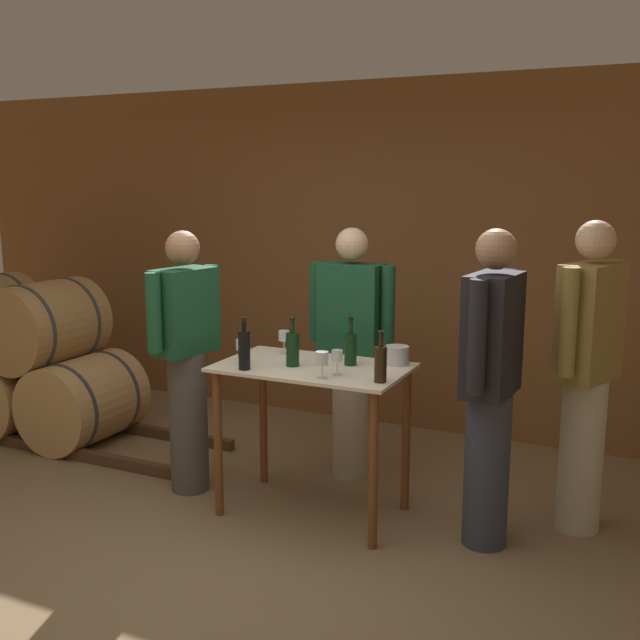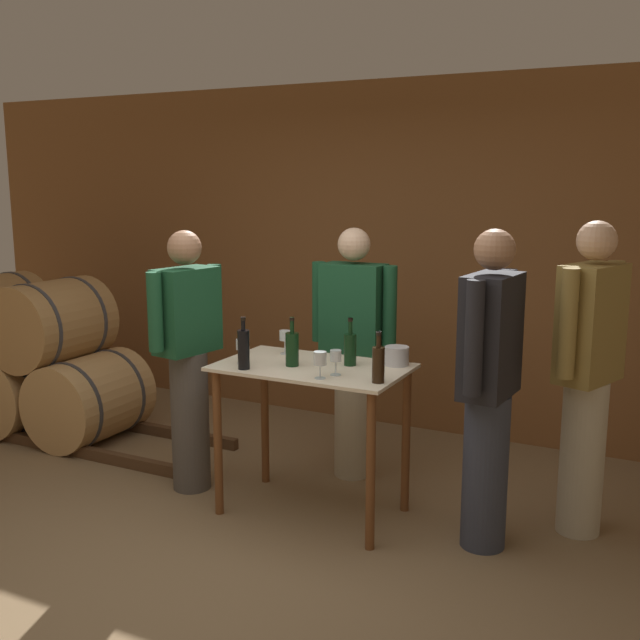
# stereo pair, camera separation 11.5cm
# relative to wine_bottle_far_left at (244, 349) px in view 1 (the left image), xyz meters

# --- Properties ---
(ground_plane) EXTENTS (14.00, 14.00, 0.00)m
(ground_plane) POSITION_rel_wine_bottle_far_left_xyz_m (0.16, -0.56, -1.02)
(ground_plane) COLOR brown
(back_wall) EXTENTS (8.40, 0.05, 2.70)m
(back_wall) POSITION_rel_wine_bottle_far_left_xyz_m (0.16, 2.01, 0.33)
(back_wall) COLOR brown
(back_wall) RESTS_ON ground_plane
(barrel_rack) EXTENTS (3.56, 0.76, 1.22)m
(barrel_rack) POSITION_rel_wine_bottle_far_left_xyz_m (-2.44, 0.60, -0.48)
(barrel_rack) COLOR #4C331E
(barrel_rack) RESTS_ON ground_plane
(tasting_table) EXTENTS (1.09, 0.65, 0.90)m
(tasting_table) POSITION_rel_wine_bottle_far_left_xyz_m (0.31, 0.24, -0.30)
(tasting_table) COLOR beige
(tasting_table) RESTS_ON ground_plane
(wine_bottle_far_left) EXTENTS (0.07, 0.07, 0.30)m
(wine_bottle_far_left) POSITION_rel_wine_bottle_far_left_xyz_m (0.00, 0.00, 0.00)
(wine_bottle_far_left) COLOR black
(wine_bottle_far_left) RESTS_ON tasting_table
(wine_bottle_left) EXTENTS (0.08, 0.08, 0.28)m
(wine_bottle_left) POSITION_rel_wine_bottle_far_left_xyz_m (0.21, 0.19, -0.02)
(wine_bottle_left) COLOR black
(wine_bottle_left) RESTS_ON tasting_table
(wine_bottle_center) EXTENTS (0.07, 0.07, 0.28)m
(wine_bottle_center) POSITION_rel_wine_bottle_far_left_xyz_m (0.50, 0.35, -0.02)
(wine_bottle_center) COLOR black
(wine_bottle_center) RESTS_ON tasting_table
(wine_bottle_right) EXTENTS (0.07, 0.07, 0.27)m
(wine_bottle_right) POSITION_rel_wine_bottle_far_left_xyz_m (0.79, 0.07, -0.01)
(wine_bottle_right) COLOR black
(wine_bottle_right) RESTS_ON tasting_table
(wine_glass_near_left) EXTENTS (0.07, 0.07, 0.14)m
(wine_glass_near_left) POSITION_rel_wine_bottle_far_left_xyz_m (-0.08, 0.11, -0.01)
(wine_glass_near_left) COLOR silver
(wine_glass_near_left) RESTS_ON tasting_table
(wine_glass_near_center) EXTENTS (0.07, 0.07, 0.15)m
(wine_glass_near_center) POSITION_rel_wine_bottle_far_left_xyz_m (0.02, 0.43, -0.01)
(wine_glass_near_center) COLOR silver
(wine_glass_near_center) RESTS_ON tasting_table
(wine_glass_near_right) EXTENTS (0.07, 0.07, 0.15)m
(wine_glass_near_right) POSITION_rel_wine_bottle_far_left_xyz_m (0.48, 0.01, -0.01)
(wine_glass_near_right) COLOR silver
(wine_glass_near_right) RESTS_ON tasting_table
(wine_glass_far_side) EXTENTS (0.06, 0.06, 0.14)m
(wine_glass_far_side) POSITION_rel_wine_bottle_far_left_xyz_m (0.52, 0.11, -0.02)
(wine_glass_far_side) COLOR silver
(wine_glass_far_side) RESTS_ON tasting_table
(ice_bucket) EXTENTS (0.14, 0.14, 0.11)m
(ice_bucket) POSITION_rel_wine_bottle_far_left_xyz_m (0.74, 0.47, -0.07)
(ice_bucket) COLOR silver
(ice_bucket) RESTS_ON tasting_table
(person_host) EXTENTS (0.59, 0.24, 1.65)m
(person_host) POSITION_rel_wine_bottle_far_left_xyz_m (0.28, 0.88, -0.15)
(person_host) COLOR #B7AD93
(person_host) RESTS_ON ground_plane
(person_visitor_with_scarf) EXTENTS (0.29, 0.58, 1.65)m
(person_visitor_with_scarf) POSITION_rel_wine_bottle_far_left_xyz_m (-0.55, 0.21, -0.15)
(person_visitor_with_scarf) COLOR #4C4742
(person_visitor_with_scarf) RESTS_ON ground_plane
(person_visitor_bearded) EXTENTS (0.34, 0.56, 1.74)m
(person_visitor_bearded) POSITION_rel_wine_bottle_far_left_xyz_m (1.76, 0.69, -0.10)
(person_visitor_bearded) COLOR #B7AD93
(person_visitor_bearded) RESTS_ON ground_plane
(person_visitor_near_door) EXTENTS (0.25, 0.59, 1.71)m
(person_visitor_near_door) POSITION_rel_wine_bottle_far_left_xyz_m (1.32, 0.29, -0.11)
(person_visitor_near_door) COLOR #333847
(person_visitor_near_door) RESTS_ON ground_plane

